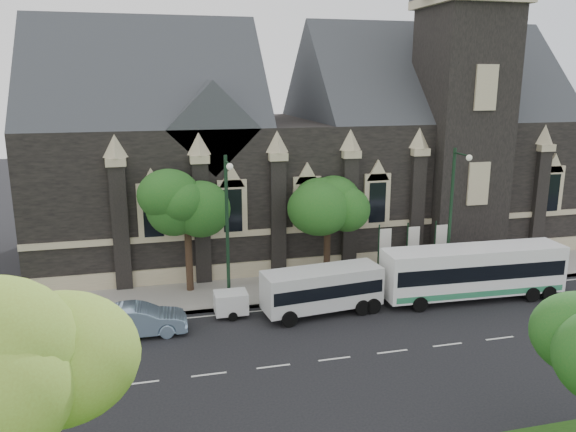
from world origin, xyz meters
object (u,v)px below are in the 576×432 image
object	(u,v)px
banner_flag_left	(383,249)
tree_walk_right	(330,194)
tree_walk_left	(190,202)
street_lamp_near	(453,211)
tour_coach	(473,271)
box_trailer	(231,303)
sedan	(138,320)
shuttle_bus	(322,288)
tree_park_near	(12,346)
banner_flag_center	(411,246)
street_lamp_mid	(228,225)
car_far_white	(30,335)
banner_flag_right	(439,244)

from	to	relation	value
banner_flag_left	tree_walk_right	bearing A→B (deg)	150.90
tree_walk_left	street_lamp_near	world-z (taller)	street_lamp_near
tree_walk_right	tour_coach	distance (m)	10.04
tree_walk_left	box_trailer	distance (m)	6.90
tree_walk_left	sedan	distance (m)	8.23
shuttle_bus	tree_park_near	bearing A→B (deg)	-138.63
tree_walk_right	banner_flag_left	xyz separation A→B (m)	(3.08, -1.71, -3.43)
banner_flag_left	banner_flag_center	distance (m)	2.00
box_trailer	banner_flag_center	bearing A→B (deg)	13.05
banner_flag_left	shuttle_bus	size ratio (longest dim) A/B	0.57
box_trailer	sedan	distance (m)	5.18
tree_walk_right	street_lamp_near	world-z (taller)	street_lamp_near
tree_park_near	street_lamp_mid	world-z (taller)	street_lamp_mid
car_far_white	banner_flag_center	bearing A→B (deg)	-72.45
tree_walk_right	tour_coach	world-z (taller)	tree_walk_right
banner_flag_left	sedan	bearing A→B (deg)	-165.35
tree_park_near	car_far_white	bearing A→B (deg)	100.59
banner_flag_left	tour_coach	size ratio (longest dim) A/B	0.36
tree_walk_left	street_lamp_mid	bearing A→B (deg)	-63.53
shuttle_bus	banner_flag_center	bearing A→B (deg)	20.41
tour_coach	street_lamp_mid	bearing A→B (deg)	174.60
banner_flag_center	banner_flag_right	bearing A→B (deg)	0.00
tree_walk_left	car_far_white	distance (m)	11.52
tree_walk_right	car_far_white	size ratio (longest dim) A/B	1.74
tree_park_near	shuttle_bus	world-z (taller)	tree_park_near
tree_park_near	banner_flag_right	size ratio (longest dim) A/B	2.14
banner_flag_left	tour_coach	xyz separation A→B (m)	(4.26, -3.83, -0.60)
tree_walk_right	shuttle_bus	bearing A→B (deg)	-111.82
banner_flag_center	street_lamp_mid	bearing A→B (deg)	-171.18
tree_walk_left	sedan	size ratio (longest dim) A/B	1.53
street_lamp_near	banner_flag_left	world-z (taller)	street_lamp_near
street_lamp_mid	banner_flag_right	size ratio (longest dim) A/B	2.25
tree_park_near	banner_flag_center	size ratio (longest dim) A/B	2.14
tree_walk_right	shuttle_bus	size ratio (longest dim) A/B	1.11
banner_flag_center	box_trailer	bearing A→B (deg)	-167.21
banner_flag_right	shuttle_bus	distance (m)	9.95
car_far_white	sedan	bearing A→B (deg)	-81.33
street_lamp_near	car_far_white	distance (m)	24.82
tree_walk_right	shuttle_bus	distance (m)	7.19
street_lamp_mid	tour_coach	bearing A→B (deg)	-7.52
banner_flag_center	tour_coach	distance (m)	4.48
sedan	car_far_white	distance (m)	5.23
sedan	tree_park_near	bearing A→B (deg)	170.22
street_lamp_mid	banner_flag_center	size ratio (longest dim) A/B	2.25
car_far_white	box_trailer	bearing A→B (deg)	-75.33
street_lamp_mid	shuttle_bus	size ratio (longest dim) A/B	1.28
banner_flag_right	car_far_white	distance (m)	25.01
tree_park_near	box_trailer	size ratio (longest dim) A/B	3.22
banner_flag_left	banner_flag_right	size ratio (longest dim) A/B	1.00
tree_walk_left	tree_walk_right	bearing A→B (deg)	0.06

